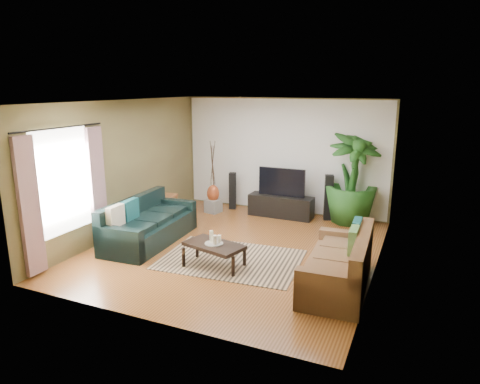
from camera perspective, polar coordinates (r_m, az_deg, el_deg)
The scene contains 28 objects.
floor at distance 8.08m, azimuth -0.58°, elevation -7.56°, with size 5.50×5.50×0.00m, color brown.
ceiling at distance 7.52m, azimuth -0.63°, elevation 11.95°, with size 5.50×5.50×0.00m, color white.
wall_back at distance 10.21m, azimuth 5.78°, elevation 4.81°, with size 5.00×5.00×0.00m, color brown.
wall_front at distance 5.38m, azimuth -12.75°, elevation -3.86°, with size 5.00×5.00×0.00m, color brown.
wall_left at distance 8.99m, azimuth -15.31°, elevation 3.12°, with size 5.50×5.50×0.00m, color brown.
wall_right at distance 7.06m, azimuth 18.23°, elevation 0.03°, with size 5.50×5.50×0.00m, color brown.
backwall_panel at distance 10.20m, azimuth 5.76°, elevation 4.80°, with size 4.90×4.90×0.00m, color white.
window_pane at distance 7.81m, azimuth -22.54°, elevation 1.33°, with size 1.80×1.80×0.00m, color white.
curtain_near at distance 7.35m, azimuth -26.26°, elevation -1.81°, with size 0.08×0.35×2.20m, color gray.
curtain_far at distance 8.35m, azimuth -18.48°, elevation 0.69°, with size 0.08×0.35×2.20m, color gray.
curtain_rod at distance 7.65m, azimuth -22.91°, elevation 7.90°, with size 0.03×0.03×1.90m, color black.
sofa_left at distance 8.47m, azimuth -11.94°, elevation -3.78°, with size 2.18×0.93×0.85m, color black.
sofa_right at distance 6.65m, azimuth 12.88°, elevation -8.86°, with size 1.93×0.87×0.85m, color brown.
area_rug at distance 7.59m, azimuth -1.20°, elevation -8.97°, with size 2.38×1.69×0.01m, color tan.
coffee_table at distance 7.26m, azimuth -3.47°, elevation -8.40°, with size 0.99×0.54×0.41m, color black.
candle_tray at distance 7.19m, azimuth -3.50°, elevation -6.85°, with size 0.31×0.31×0.01m, color gray.
candle_tall at distance 7.20m, azimuth -3.83°, elevation -5.92°, with size 0.06×0.06×0.20m, color white.
candle_mid at distance 7.11m, azimuth -3.37°, elevation -6.38°, with size 0.06×0.06×0.15m, color beige.
candle_short at distance 7.18m, azimuth -2.79°, elevation -6.26°, with size 0.06×0.06×0.13m, color white.
tv_stand at distance 9.98m, azimuth 5.47°, elevation -1.89°, with size 1.49×0.45×0.50m, color black.
television at distance 9.85m, azimuth 5.59°, elevation 1.34°, with size 1.09×0.06×0.65m, color black.
speaker_left at distance 10.52m, azimuth -1.00°, elevation 0.16°, with size 0.16×0.18×0.90m, color black.
speaker_right at distance 9.85m, azimuth 11.72°, elevation -0.73°, with size 0.18×0.21×1.03m, color black.
potted_plant at distance 9.66m, azimuth 14.73°, elevation 1.80°, with size 1.13×1.13×2.01m, color #1E501A.
plant_pot at distance 9.87m, azimuth 14.43°, elevation -3.09°, with size 0.37×0.37×0.29m, color black.
pedestal at distance 10.30m, azimuth -3.58°, elevation -1.85°, with size 0.32×0.32×0.32m, color #999996.
vase at distance 10.22m, azimuth -3.61°, elevation -0.19°, with size 0.29×0.29×0.41m, color #993D1B.
side_table at distance 9.84m, azimuth -10.26°, elevation -2.06°, with size 0.54×0.54×0.57m, color brown.
Camera 1 is at (3.09, -6.85, 2.97)m, focal length 32.00 mm.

